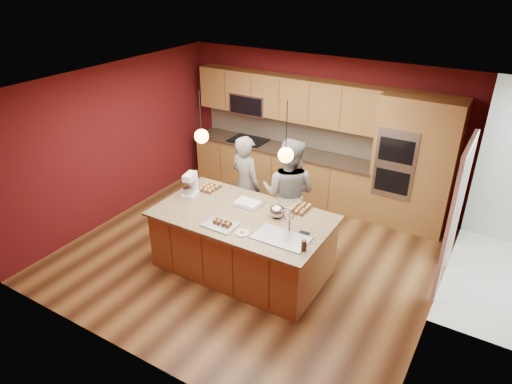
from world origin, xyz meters
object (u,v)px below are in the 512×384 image
Objects in this scene: island at (244,242)px; person_right at (288,194)px; person_left at (246,185)px; stand_mixer at (190,187)px; mixing_bowl at (277,211)px.

island is 1.08m from person_right.
person_left reaches higher than stand_mixer.
mixing_bowl is at bearing -6.90° from stand_mixer.
island reaches higher than mixing_bowl.
person_left is 1.26m from mixing_bowl.
island is at bearing -154.57° from mixing_bowl.
person_left is at bearing -9.08° from person_right.
person_left is at bearing 51.31° from stand_mixer.
person_right is at bearing 76.74° from island.
person_left is 7.61× the size of mixing_bowl.
island is 0.73m from mixing_bowl.
person_right is 1.53m from stand_mixer.
island is 1.39× the size of person_right.
mixing_bowl is (1.00, -0.76, 0.17)m from person_left.
stand_mixer is at bearing 175.43° from island.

